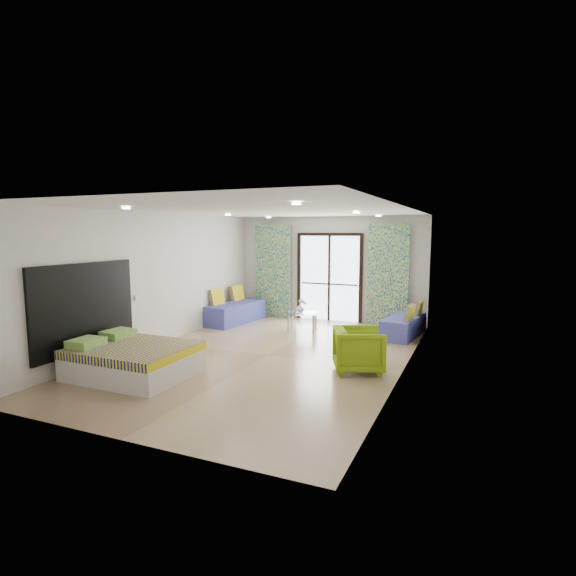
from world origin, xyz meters
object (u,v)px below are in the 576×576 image
at_px(bed, 133,360).
at_px(coffee_table, 302,314).
at_px(armchair, 359,347).
at_px(daybed_right, 404,325).
at_px(daybed_left, 235,312).

xyz_separation_m(bed, coffee_table, (1.31, 4.15, 0.13)).
relative_size(coffee_table, armchair, 1.00).
distance_m(bed, coffee_table, 4.35).
xyz_separation_m(daybed_right, armchair, (-0.30, -2.85, 0.16)).
height_order(coffee_table, armchair, armchair).
height_order(daybed_left, coffee_table, daybed_left).
bearing_deg(bed, coffee_table, 72.50).
bearing_deg(armchair, daybed_left, 32.90).
relative_size(bed, daybed_left, 0.96).
relative_size(daybed_left, daybed_right, 1.14).
distance_m(daybed_left, armchair, 4.77).
relative_size(daybed_left, coffee_table, 2.36).
distance_m(bed, daybed_right, 5.77).
relative_size(bed, daybed_right, 1.09).
bearing_deg(armchair, coffee_table, 15.95).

